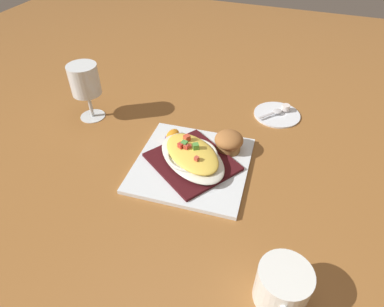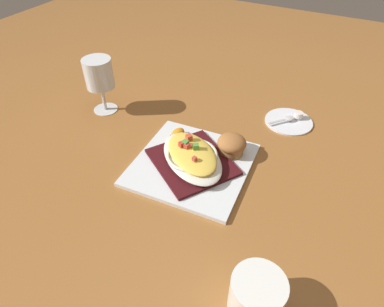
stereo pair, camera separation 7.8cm
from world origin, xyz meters
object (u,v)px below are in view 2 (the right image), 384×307
object	(u,v)px
gratin_dish	(192,155)
creamer_saucer	(289,121)
square_plate	(192,164)
stemmed_glass	(99,76)
muffin	(232,145)
spoon	(288,119)
orange_garnish	(178,135)
coffee_mug	(256,297)
creamer_cup_0	(299,115)

from	to	relation	value
gratin_dish	creamer_saucer	xyz separation A→B (m)	(0.29, -0.16, -0.03)
square_plate	stemmed_glass	world-z (taller)	stemmed_glass
gratin_dish	stemmed_glass	bearing A→B (deg)	73.84
muffin	spoon	distance (m)	0.23
spoon	creamer_saucer	bearing A→B (deg)	-40.37
square_plate	orange_garnish	size ratio (longest dim) A/B	4.89
square_plate	spoon	size ratio (longest dim) A/B	3.62
coffee_mug	creamer_saucer	xyz separation A→B (m)	(0.55, 0.09, -0.03)
square_plate	stemmed_glass	xyz separation A→B (m)	(0.10, 0.35, 0.11)
stemmed_glass	square_plate	bearing A→B (deg)	-106.17
square_plate	creamer_saucer	xyz separation A→B (m)	(0.29, -0.16, -0.00)
coffee_mug	stemmed_glass	world-z (taller)	stemmed_glass
square_plate	creamer_cup_0	distance (m)	0.36
coffee_mug	creamer_cup_0	bearing A→B (deg)	7.03
orange_garnish	creamer_saucer	size ratio (longest dim) A/B	0.41
muffin	stemmed_glass	size ratio (longest dim) A/B	0.45
stemmed_glass	creamer_cup_0	xyz separation A→B (m)	(0.21, -0.53, -0.09)
gratin_dish	muffin	world-z (taller)	gratin_dish
creamer_saucer	square_plate	bearing A→B (deg)	151.31
muffin	coffee_mug	bearing A→B (deg)	-151.64
square_plate	stemmed_glass	distance (m)	0.38
muffin	creamer_cup_0	world-z (taller)	muffin
stemmed_glass	orange_garnish	bearing A→B (deg)	-96.61
muffin	creamer_saucer	bearing A→B (deg)	-23.11
creamer_saucer	coffee_mug	bearing A→B (deg)	-170.68
gratin_dish	creamer_cup_0	world-z (taller)	gratin_dish
gratin_dish	muffin	xyz separation A→B (m)	(0.08, -0.07, 0.00)
muffin	spoon	world-z (taller)	muffin
gratin_dish	coffee_mug	distance (m)	0.36
coffee_mug	creamer_cup_0	world-z (taller)	coffee_mug
coffee_mug	square_plate	bearing A→B (deg)	44.26
square_plate	coffee_mug	size ratio (longest dim) A/B	2.29
gratin_dish	creamer_saucer	distance (m)	0.33
orange_garnish	muffin	bearing A→B (deg)	-86.31
spoon	creamer_cup_0	world-z (taller)	creamer_cup_0
gratin_dish	spoon	bearing A→B (deg)	-28.52
muffin	coffee_mug	size ratio (longest dim) A/B	0.61
orange_garnish	creamer_cup_0	bearing A→B (deg)	-46.39
gratin_dish	spoon	xyz separation A→B (m)	(0.29, -0.16, -0.02)
square_plate	orange_garnish	world-z (taller)	orange_garnish
muffin	spoon	bearing A→B (deg)	-22.69
gratin_dish	orange_garnish	bearing A→B (deg)	48.48
coffee_mug	creamer_saucer	bearing A→B (deg)	9.32
spoon	muffin	bearing A→B (deg)	157.31
spoon	creamer_cup_0	distance (m)	0.04
square_plate	creamer_saucer	distance (m)	0.33
square_plate	creamer_cup_0	size ratio (longest dim) A/B	11.19
square_plate	coffee_mug	xyz separation A→B (m)	(-0.26, -0.25, 0.03)
stemmed_glass	gratin_dish	bearing A→B (deg)	-106.16
gratin_dish	coffee_mug	bearing A→B (deg)	-135.73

